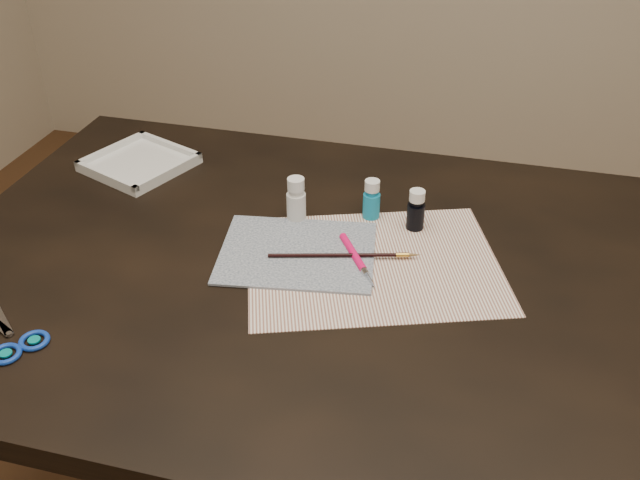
% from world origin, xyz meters
% --- Properties ---
extents(table, '(1.30, 0.90, 0.75)m').
position_xyz_m(table, '(0.00, 0.00, 0.38)').
color(table, black).
rests_on(table, ground).
extents(paper, '(0.49, 0.43, 0.00)m').
position_xyz_m(paper, '(0.08, 0.03, 0.75)').
color(paper, white).
rests_on(paper, table).
extents(canvas, '(0.28, 0.24, 0.00)m').
position_xyz_m(canvas, '(-0.04, 0.02, 0.75)').
color(canvas, '#142541').
rests_on(canvas, paper).
extents(paint_bottle_white, '(0.03, 0.03, 0.08)m').
position_xyz_m(paint_bottle_white, '(-0.08, 0.13, 0.79)').
color(paint_bottle_white, silver).
rests_on(paint_bottle_white, table).
extents(paint_bottle_cyan, '(0.04, 0.04, 0.08)m').
position_xyz_m(paint_bottle_cyan, '(0.05, 0.17, 0.79)').
color(paint_bottle_cyan, '#1488B7').
rests_on(paint_bottle_cyan, table).
extents(paint_bottle_navy, '(0.04, 0.04, 0.08)m').
position_xyz_m(paint_bottle_navy, '(0.13, 0.15, 0.79)').
color(paint_bottle_navy, black).
rests_on(paint_bottle_navy, table).
extents(paintbrush, '(0.25, 0.07, 0.01)m').
position_xyz_m(paintbrush, '(0.04, 0.03, 0.76)').
color(paintbrush, black).
rests_on(paintbrush, canvas).
extents(craft_knife, '(0.09, 0.14, 0.01)m').
position_xyz_m(craft_knife, '(0.06, 0.02, 0.76)').
color(craft_knife, '#F60B5F').
rests_on(craft_knife, paper).
extents(scissors, '(0.19, 0.15, 0.01)m').
position_xyz_m(scissors, '(-0.40, -0.28, 0.75)').
color(scissors, silver).
rests_on(scissors, table).
extents(palette_tray, '(0.23, 0.23, 0.02)m').
position_xyz_m(palette_tray, '(-0.44, 0.24, 0.76)').
color(palette_tray, silver).
rests_on(palette_tray, table).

